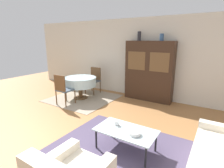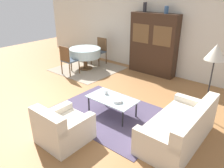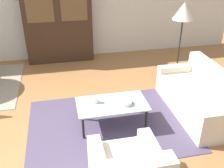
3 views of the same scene
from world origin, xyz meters
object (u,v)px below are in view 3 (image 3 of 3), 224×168
floor_lamp (184,14)px  cup (96,100)px  bowl (125,102)px  display_cabinet (58,21)px  couch (201,97)px  coffee_table (112,105)px

floor_lamp → cup: 2.40m
bowl → display_cabinet: bearing=106.5°
couch → display_cabinet: (-2.24, 2.84, 0.70)m
floor_lamp → bowl: size_ratio=7.89×
cup → couch: bearing=-0.3°
couch → cup: bearing=89.7°
cup → bowl: cup is taller
floor_lamp → bowl: bearing=-138.5°
coffee_table → display_cabinet: size_ratio=0.56×
couch → cup: size_ratio=17.65×
display_cabinet → bowl: 3.13m
cup → coffee_table: bearing=-17.0°
floor_lamp → display_cabinet: bearing=144.1°
couch → floor_lamp: size_ratio=1.06×
couch → bowl: 1.38m
coffee_table → display_cabinet: 3.04m
coffee_table → cup: 0.27m
display_cabinet → floor_lamp: display_cabinet is taller
display_cabinet → cup: size_ratio=19.70×
couch → display_cabinet: size_ratio=0.90×
couch → bowl: (-1.37, -0.12, 0.16)m
couch → display_cabinet: bearing=38.3°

